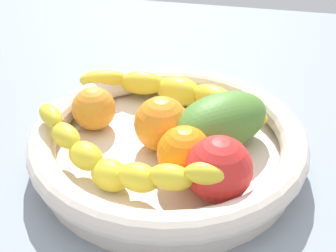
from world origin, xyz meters
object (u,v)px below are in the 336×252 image
Objects in this scene: orange_mid_right at (161,125)px; mango_green at (221,122)px; fruit_bowl at (168,143)px; banana_draped_right at (114,161)px; orange_front at (94,108)px; tomato_red at (219,169)px; banana_draped_left at (176,91)px; orange_mid_left at (184,153)px.

orange_mid_right and mango_green have the same top height.
fruit_bowl is 2.63cm from orange_mid_right.
banana_draped_right reaches higher than orange_front.
tomato_red reaches higher than mango_green.
banana_draped_left is 4.16× the size of orange_mid_right.
banana_draped_right reaches higher than banana_draped_left.
mango_green is at bearing 17.35° from orange_mid_right.
orange_front reaches higher than fruit_bowl.
orange_mid_right reaches higher than banana_draped_left.
tomato_red reaches higher than banana_draped_right.
banana_draped_right is at bearing -136.03° from mango_green.
fruit_bowl is 5.02× the size of orange_mid_right.
mango_green is at bearing -47.10° from banana_draped_left.
orange_front is 0.43× the size of mango_green.
banana_draped_left is 4.90× the size of orange_front.
banana_draped_left is at bearing 115.66° from tomato_red.
banana_draped_left is at bearing 105.63° from orange_mid_left.
orange_mid_left is (12.69, -6.75, 0.22)cm from orange_front.
orange_mid_right reaches higher than banana_draped_right.
tomato_red is (7.73, -16.09, 0.92)cm from banana_draped_left.
orange_mid_left is at bearing -74.37° from banana_draped_left.
mango_green reaches higher than orange_mid_left.
tomato_red is (10.63, 0.65, 0.34)cm from banana_draped_right.
fruit_bowl is at bearing -83.53° from banana_draped_left.
orange_mid_right is 6.86cm from mango_green.
banana_draped_left is at bearing 96.47° from fruit_bowl.
tomato_red reaches higher than orange_front.
banana_draped_left is 14.25cm from orange_mid_left.
mango_green is at bearing 43.97° from banana_draped_right.
banana_draped_right is at bearing -99.83° from banana_draped_left.
fruit_bowl is at bearing 121.68° from orange_mid_left.
banana_draped_left is (-1.04, 9.18, 1.77)cm from fruit_bowl.
tomato_red is (3.90, -2.38, 0.44)cm from orange_mid_left.
orange_mid_left is at bearing -115.20° from mango_green.
mango_green is (6.55, 2.05, 0.04)cm from orange_mid_right.
banana_draped_right is 11.45cm from orange_front.
orange_mid_left reaches higher than banana_draped_left.
orange_front is 0.92× the size of orange_mid_left.
orange_mid_right is at bearing 129.47° from orange_mid_left.
orange_mid_left is at bearing 148.58° from tomato_red.
orange_mid_left is at bearing -50.53° from orange_mid_right.
fruit_bowl is at bearing 15.60° from orange_mid_right.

